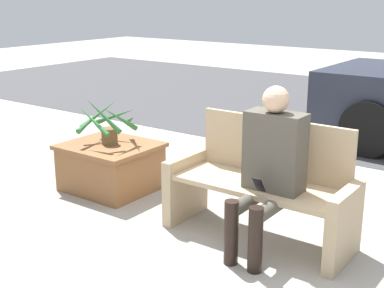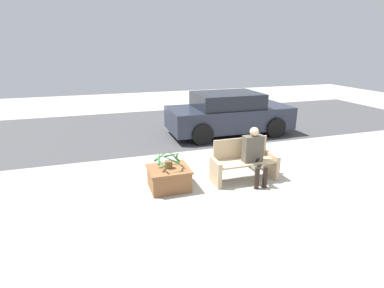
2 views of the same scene
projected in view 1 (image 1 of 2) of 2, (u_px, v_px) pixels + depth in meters
The scene contains 5 objects.
ground_plane at pixel (244, 276), 3.72m from camera, with size 30.00×30.00×0.00m, color #9E998E.
bench at pixel (262, 187), 4.22m from camera, with size 1.50×0.54×0.94m.
person_seated at pixel (269, 163), 3.92m from camera, with size 0.44×0.60×1.26m.
planter_box at pixel (111, 165), 5.30m from camera, with size 0.87×0.78×0.47m.
potted_plant at pixel (108, 124), 5.19m from camera, with size 0.62×0.61×0.49m.
Camera 1 is at (1.67, -2.90, 1.90)m, focal length 50.00 mm.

